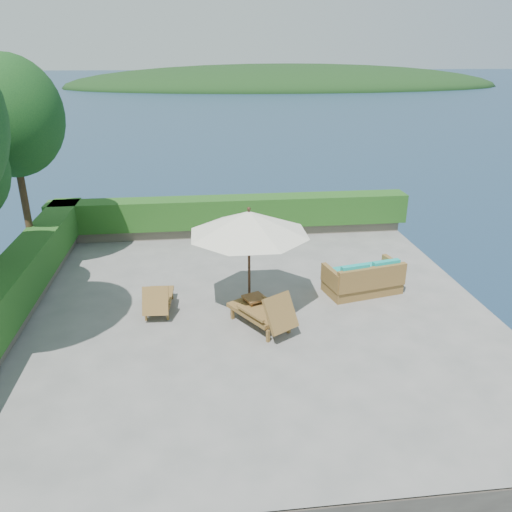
{
  "coord_description": "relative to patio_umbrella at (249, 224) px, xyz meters",
  "views": [
    {
      "loc": [
        -1.08,
        -11.07,
        5.97
      ],
      "look_at": [
        0.3,
        0.8,
        1.1
      ],
      "focal_mm": 35.0,
      "sensor_mm": 36.0,
      "label": 1
    }
  ],
  "objects": [
    {
      "name": "foundation",
      "position": [
        -0.05,
        -0.06,
        -3.79
      ],
      "size": [
        12.0,
        12.0,
        3.0
      ],
      "primitive_type": "cube",
      "color": "#595247",
      "rests_on": "ocean"
    },
    {
      "name": "wicker_loveseat",
      "position": [
        3.11,
        0.5,
        -1.86
      ],
      "size": [
        2.16,
        1.42,
        0.98
      ],
      "rotation": [
        0.0,
        0.0,
        0.22
      ],
      "color": "brown",
      "rests_on": "ground"
    },
    {
      "name": "offshore_island",
      "position": [
        24.95,
        139.94,
        -5.24
      ],
      "size": [
        126.0,
        57.6,
        12.6
      ],
      "primitive_type": "ellipsoid",
      "color": "black",
      "rests_on": "ocean"
    },
    {
      "name": "tree_far",
      "position": [
        -6.05,
        3.14,
        2.17
      ],
      "size": [
        2.8,
        2.8,
        6.03
      ],
      "color": "#422C19",
      "rests_on": "ground"
    },
    {
      "name": "side_table",
      "position": [
        0.08,
        -0.42,
        -1.81
      ],
      "size": [
        0.63,
        0.63,
        0.51
      ],
      "rotation": [
        0.0,
        0.0,
        0.39
      ],
      "color": "brown",
      "rests_on": "ground"
    },
    {
      "name": "hedge_left",
      "position": [
        -5.65,
        -0.06,
        -1.39
      ],
      "size": [
        0.9,
        12.4,
        1.0
      ],
      "primitive_type": "cube",
      "color": "#194C15",
      "rests_on": "planter_wall_left"
    },
    {
      "name": "ground",
      "position": [
        -0.05,
        -0.06,
        -2.23
      ],
      "size": [
        12.0,
        12.0,
        0.0
      ],
      "primitive_type": "plane",
      "color": "gray",
      "rests_on": "ground"
    },
    {
      "name": "planter_wall_far",
      "position": [
        -0.05,
        5.54,
        -2.06
      ],
      "size": [
        12.0,
        0.6,
        0.36
      ],
      "primitive_type": "cube",
      "color": "#676252",
      "rests_on": "ground"
    },
    {
      "name": "ocean",
      "position": [
        -0.05,
        -0.06,
        -5.24
      ],
      "size": [
        600.0,
        600.0,
        0.0
      ],
      "primitive_type": "plane",
      "color": "#14273F",
      "rests_on": "ground"
    },
    {
      "name": "patio_umbrella",
      "position": [
        0.0,
        0.0,
        0.0
      ],
      "size": [
        3.87,
        3.87,
        2.65
      ],
      "rotation": [
        0.0,
        0.0,
        -0.4
      ],
      "color": "black",
      "rests_on": "ground"
    },
    {
      "name": "hedge_far",
      "position": [
        -0.05,
        5.54,
        -1.39
      ],
      "size": [
        12.4,
        0.9,
        1.0
      ],
      "primitive_type": "cube",
      "color": "#194C15",
      "rests_on": "planter_wall_far"
    },
    {
      "name": "planter_wall_left",
      "position": [
        -5.65,
        -0.06,
        -2.06
      ],
      "size": [
        0.6,
        12.0,
        0.36
      ],
      "primitive_type": "cube",
      "color": "#676252",
      "rests_on": "ground"
    },
    {
      "name": "lounge_right",
      "position": [
        0.24,
        -1.06,
        -1.8
      ],
      "size": [
        1.58,
        1.9,
        1.03
      ],
      "rotation": [
        0.0,
        0.0,
        0.56
      ],
      "color": "brown",
      "rests_on": "ground"
    },
    {
      "name": "lounge_left",
      "position": [
        -2.25,
        0.04,
        -1.87
      ],
      "size": [
        0.73,
        1.52,
        0.86
      ],
      "rotation": [
        0.0,
        0.0,
        -0.05
      ],
      "color": "brown",
      "rests_on": "ground"
    }
  ]
}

